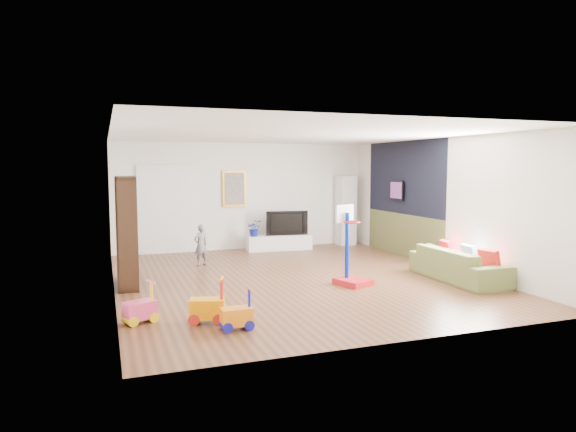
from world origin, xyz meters
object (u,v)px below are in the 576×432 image
object	(u,v)px
sofa	(458,264)
media_console	(279,243)
bookshelf	(127,231)
basketball_hoop	(354,245)

from	to	relation	value
sofa	media_console	bearing A→B (deg)	25.23
bookshelf	basketball_hoop	xyz separation A→B (m)	(3.79, -1.38, -0.25)
sofa	basketball_hoop	distance (m)	2.07
media_console	bookshelf	world-z (taller)	bookshelf
media_console	sofa	bearing A→B (deg)	-62.19
sofa	basketball_hoop	xyz separation A→B (m)	(-2.00, 0.34, 0.42)
sofa	basketball_hoop	size ratio (longest dim) A/B	1.44
media_console	sofa	xyz separation A→B (m)	(2.01, -4.41, 0.11)
media_console	basketball_hoop	bearing A→B (deg)	-86.53
basketball_hoop	media_console	bearing A→B (deg)	70.43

